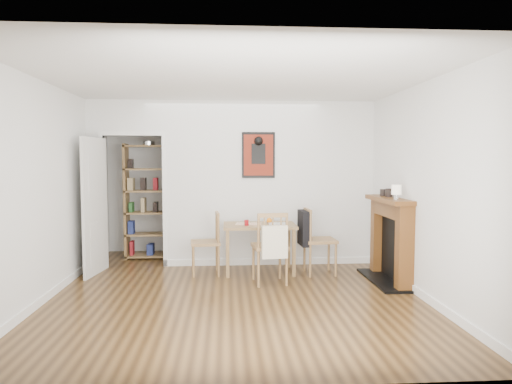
{
  "coord_description": "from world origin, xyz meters",
  "views": [
    {
      "loc": [
        -0.11,
        -5.83,
        1.67
      ],
      "look_at": [
        0.31,
        0.6,
        1.22
      ],
      "focal_mm": 32.0,
      "sensor_mm": 36.0,
      "label": 1
    }
  ],
  "objects": [
    {
      "name": "chair_left",
      "position": [
        -0.41,
        0.78,
        0.46
      ],
      "size": [
        0.5,
        0.5,
        0.92
      ],
      "color": "olive",
      "rests_on": "ground"
    },
    {
      "name": "placemat",
      "position": [
        0.22,
        0.9,
        0.73
      ],
      "size": [
        0.41,
        0.33,
        0.0
      ],
      "primitive_type": "cube",
      "rotation": [
        0.0,
        0.0,
        -0.12
      ],
      "color": "beige",
      "rests_on": "dining_table"
    },
    {
      "name": "ground",
      "position": [
        0.0,
        0.0,
        0.0
      ],
      "size": [
        5.2,
        5.2,
        0.0
      ],
      "primitive_type": "plane",
      "color": "brown",
      "rests_on": "ground"
    },
    {
      "name": "notebook",
      "position": [
        0.65,
        0.84,
        0.73
      ],
      "size": [
        0.27,
        0.2,
        0.01
      ],
      "primitive_type": "cube",
      "rotation": [
        0.0,
        0.0,
        -0.01
      ],
      "color": "silver",
      "rests_on": "dining_table"
    },
    {
      "name": "bookshelf",
      "position": [
        -1.41,
        1.99,
        0.96
      ],
      "size": [
        0.82,
        0.33,
        1.95
      ],
      "color": "olive",
      "rests_on": "ground"
    },
    {
      "name": "chair_right",
      "position": [
        1.24,
        0.71,
        0.5
      ],
      "size": [
        0.57,
        0.51,
        0.97
      ],
      "color": "olive",
      "rests_on": "ground"
    },
    {
      "name": "room_shell",
      "position": [
        0.1,
        1.34,
        1.3
      ],
      "size": [
        5.2,
        5.2,
        5.2
      ],
      "color": "silver",
      "rests_on": "ground"
    },
    {
      "name": "red_glass",
      "position": [
        0.19,
        0.74,
        0.76
      ],
      "size": [
        0.06,
        0.06,
        0.08
      ],
      "primitive_type": "cylinder",
      "color": "maroon",
      "rests_on": "dining_table"
    },
    {
      "name": "ceramic_jar_a",
      "position": [
        2.15,
        0.35,
        1.22
      ],
      "size": [
        0.1,
        0.1,
        0.12
      ],
      "primitive_type": "cylinder",
      "color": "black",
      "rests_on": "fireplace"
    },
    {
      "name": "ceramic_jar_b",
      "position": [
        2.12,
        0.51,
        1.21
      ],
      "size": [
        0.08,
        0.08,
        0.1
      ],
      "primitive_type": "cylinder",
      "color": "black",
      "rests_on": "fireplace"
    },
    {
      "name": "chair_front",
      "position": [
        0.48,
        0.25,
        0.5
      ],
      "size": [
        0.55,
        0.6,
        0.98
      ],
      "color": "olive",
      "rests_on": "ground"
    },
    {
      "name": "orange_fruit",
      "position": [
        0.54,
        0.96,
        0.76
      ],
      "size": [
        0.08,
        0.08,
        0.08
      ],
      "primitive_type": "sphere",
      "color": "orange",
      "rests_on": "dining_table"
    },
    {
      "name": "mantel_lamp",
      "position": [
        2.07,
        -0.13,
        1.28
      ],
      "size": [
        0.12,
        0.12,
        0.19
      ],
      "color": "silver",
      "rests_on": "fireplace"
    },
    {
      "name": "fireplace",
      "position": [
        2.16,
        0.25,
        0.62
      ],
      "size": [
        0.45,
        1.25,
        1.16
      ],
      "color": "brown",
      "rests_on": "ground"
    },
    {
      "name": "dining_table",
      "position": [
        0.38,
        0.84,
        0.64
      ],
      "size": [
        1.06,
        0.68,
        0.72
      ],
      "color": "olive",
      "rests_on": "ground"
    }
  ]
}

